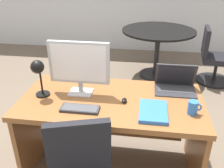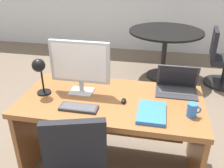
% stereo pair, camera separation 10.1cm
% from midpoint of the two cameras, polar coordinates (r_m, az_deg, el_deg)
% --- Properties ---
extents(ground, '(12.00, 12.00, 0.00)m').
position_cam_midpoint_polar(ground, '(3.75, 2.40, -1.84)').
color(ground, '#6B5B4C').
extents(desk, '(1.53, 0.78, 0.74)m').
position_cam_midpoint_polar(desk, '(2.24, -1.29, -7.40)').
color(desk, brown).
rests_on(desk, ground).
extents(monitor, '(0.51, 0.16, 0.46)m').
position_cam_midpoint_polar(monitor, '(2.09, -8.93, 4.42)').
color(monitor, '#B7BABF').
rests_on(monitor, desk).
extents(laptop, '(0.36, 0.26, 0.24)m').
position_cam_midpoint_polar(laptop, '(2.28, 13.09, 0.57)').
color(laptop, '#2D2D33').
rests_on(laptop, desk).
extents(keyboard, '(0.30, 0.12, 0.02)m').
position_cam_midpoint_polar(keyboard, '(1.96, -8.83, -5.63)').
color(keyboard, '#2D2D33').
rests_on(keyboard, desk).
extents(mouse, '(0.04, 0.07, 0.03)m').
position_cam_midpoint_polar(mouse, '(2.04, 1.41, -3.80)').
color(mouse, black).
rests_on(mouse, desk).
extents(desk_lamp, '(0.12, 0.14, 0.33)m').
position_cam_midpoint_polar(desk_lamp, '(2.13, -17.86, 2.77)').
color(desk_lamp, black).
rests_on(desk_lamp, desk).
extents(book, '(0.21, 0.31, 0.03)m').
position_cam_midpoint_polar(book, '(1.92, 7.93, -6.26)').
color(book, blue).
rests_on(book, desk).
extents(coffee_mug, '(0.10, 0.07, 0.11)m').
position_cam_midpoint_polar(coffee_mug, '(1.95, 16.68, -5.22)').
color(coffee_mug, blue).
rests_on(coffee_mug, desk).
extents(meeting_table, '(1.16, 1.16, 0.80)m').
position_cam_midpoint_polar(meeting_table, '(4.13, 9.73, 9.54)').
color(meeting_table, black).
rests_on(meeting_table, ground).
extents(meeting_chair_near, '(0.56, 0.56, 0.87)m').
position_cam_midpoint_polar(meeting_chair_near, '(4.23, 21.55, 4.90)').
color(meeting_chair_near, black).
rests_on(meeting_chair_near, ground).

